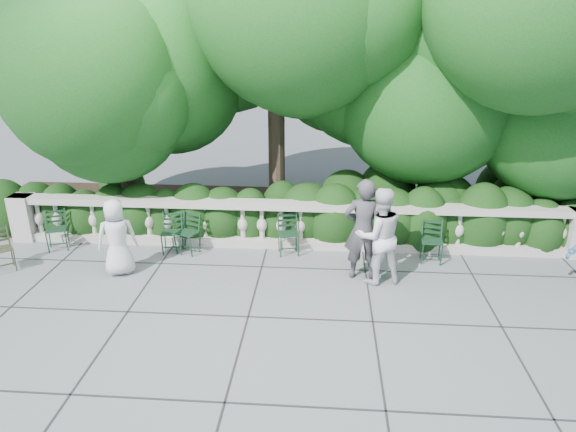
# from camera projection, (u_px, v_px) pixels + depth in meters

# --- Properties ---
(ground) EXTENTS (90.00, 90.00, 0.00)m
(ground) POSITION_uv_depth(u_px,v_px,m) (284.00, 288.00, 9.18)
(ground) COLOR #585C60
(ground) RESTS_ON ground
(balustrade) EXTENTS (12.00, 0.44, 1.00)m
(balustrade) POSITION_uv_depth(u_px,v_px,m) (291.00, 225.00, 10.68)
(balustrade) COLOR #9E998E
(balustrade) RESTS_ON ground
(shrub_hedge) EXTENTS (15.00, 2.60, 1.70)m
(shrub_hedge) POSITION_uv_depth(u_px,v_px,m) (294.00, 226.00, 11.98)
(shrub_hedge) COLOR black
(shrub_hedge) RESTS_ON ground
(tree_canopy) EXTENTS (15.04, 6.52, 6.78)m
(tree_canopy) POSITION_uv_depth(u_px,v_px,m) (329.00, 47.00, 10.70)
(tree_canopy) COLOR #3F3023
(tree_canopy) RESTS_ON ground
(chair_a) EXTENTS (0.50, 0.53, 0.84)m
(chair_a) POSITION_uv_depth(u_px,v_px,m) (172.00, 255.00, 10.46)
(chair_a) COLOR black
(chair_a) RESTS_ON ground
(chair_b) EXTENTS (0.58, 0.61, 0.84)m
(chair_b) POSITION_uv_depth(u_px,v_px,m) (59.00, 252.00, 10.62)
(chair_b) COLOR black
(chair_b) RESTS_ON ground
(chair_c) EXTENTS (0.57, 0.60, 0.84)m
(chair_c) POSITION_uv_depth(u_px,v_px,m) (185.00, 255.00, 10.45)
(chair_c) COLOR black
(chair_c) RESTS_ON ground
(chair_d) EXTENTS (0.53, 0.56, 0.84)m
(chair_d) POSITION_uv_depth(u_px,v_px,m) (290.00, 257.00, 10.39)
(chair_d) COLOR black
(chair_d) RESTS_ON ground
(chair_f) EXTENTS (0.48, 0.51, 0.84)m
(chair_f) POSITION_uv_depth(u_px,v_px,m) (431.00, 265.00, 10.04)
(chair_f) COLOR black
(chair_f) RESTS_ON ground
(chair_weathered) EXTENTS (0.65, 0.65, 0.84)m
(chair_weathered) POSITION_uv_depth(u_px,v_px,m) (7.00, 273.00, 9.71)
(chair_weathered) COLOR black
(chair_weathered) RESTS_ON ground
(person_businessman) EXTENTS (0.84, 0.70, 1.47)m
(person_businessman) POSITION_uv_depth(u_px,v_px,m) (117.00, 237.00, 9.47)
(person_businessman) COLOR silver
(person_businessman) RESTS_ON ground
(person_woman_grey) EXTENTS (0.71, 0.48, 1.90)m
(person_woman_grey) POSITION_uv_depth(u_px,v_px,m) (363.00, 230.00, 9.25)
(person_woman_grey) COLOR #3A393E
(person_woman_grey) RESTS_ON ground
(person_casual_man) EXTENTS (1.01, 0.88, 1.79)m
(person_casual_man) POSITION_uv_depth(u_px,v_px,m) (379.00, 236.00, 9.12)
(person_casual_man) COLOR silver
(person_casual_man) RESTS_ON ground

